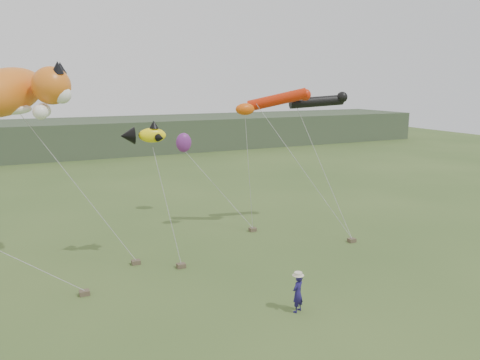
# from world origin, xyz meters

# --- Properties ---
(ground) EXTENTS (120.00, 120.00, 0.00)m
(ground) POSITION_xyz_m (0.00, 0.00, 0.00)
(ground) COLOR #385123
(ground) RESTS_ON ground
(headland) EXTENTS (90.00, 13.00, 4.00)m
(headland) POSITION_xyz_m (-3.11, 44.69, 1.92)
(headland) COLOR #2D3D28
(headland) RESTS_ON ground
(festival_attendant) EXTENTS (0.65, 0.57, 1.51)m
(festival_attendant) POSITION_xyz_m (-0.08, -1.24, 0.75)
(festival_attendant) COLOR #1C1653
(festival_attendant) RESTS_ON ground
(sandbag_anchors) EXTENTS (14.49, 4.92, 0.21)m
(sandbag_anchors) POSITION_xyz_m (-0.99, 5.42, 0.10)
(sandbag_anchors) COLOR brown
(sandbag_anchors) RESTS_ON ground
(cat_kite) EXTENTS (5.89, 4.85, 2.83)m
(cat_kite) POSITION_xyz_m (-9.09, 7.76, 8.18)
(cat_kite) COLOR orange
(cat_kite) RESTS_ON ground
(fish_kite) EXTENTS (2.07, 1.40, 1.07)m
(fish_kite) POSITION_xyz_m (-4.01, 5.90, 6.23)
(fish_kite) COLOR yellow
(fish_kite) RESTS_ON ground
(tube_kites) EXTENTS (5.90, 2.24, 1.32)m
(tube_kites) POSITION_xyz_m (5.44, 7.56, 7.60)
(tube_kites) COLOR black
(tube_kites) RESTS_ON ground
(misc_kites) EXTENTS (2.77, 6.18, 3.31)m
(misc_kites) POSITION_xyz_m (0.95, 11.42, 5.61)
(misc_kites) COLOR #E3530B
(misc_kites) RESTS_ON ground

